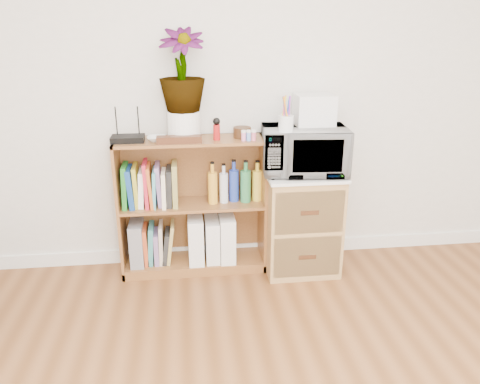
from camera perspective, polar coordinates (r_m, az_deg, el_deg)
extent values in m
cube|color=white|center=(3.58, 0.05, -7.02)|extent=(4.00, 0.02, 0.10)
cube|color=brown|center=(3.25, -5.78, -1.74)|extent=(1.00, 0.30, 0.95)
cube|color=#9E7542|center=(3.33, 7.37, -3.63)|extent=(0.50, 0.45, 0.70)
imported|color=silver|center=(3.15, 7.82, 5.06)|extent=(0.58, 0.42, 0.31)
cylinder|color=silver|center=(2.97, 5.62, 8.31)|extent=(0.09, 0.09, 0.10)
cube|color=silver|center=(3.20, 9.01, 9.89)|extent=(0.25, 0.21, 0.20)
cube|color=black|center=(3.11, -13.51, 6.33)|extent=(0.21, 0.14, 0.04)
imported|color=silver|center=(3.08, -10.09, 6.41)|extent=(0.13, 0.13, 0.03)
cylinder|color=white|center=(3.11, -6.84, 8.10)|extent=(0.21, 0.21, 0.18)
imported|color=#327A30|center=(3.06, -7.11, 14.53)|extent=(0.29, 0.29, 0.52)
cube|color=#371A0F|center=(3.01, -7.42, 6.36)|extent=(0.29, 0.07, 0.05)
cylinder|color=#A81415|center=(3.07, -2.87, 7.28)|extent=(0.04, 0.04, 0.10)
cylinder|color=#33200E|center=(3.14, 0.26, 7.29)|extent=(0.12, 0.12, 0.07)
cube|color=pink|center=(3.05, 1.06, 6.73)|extent=(0.10, 0.04, 0.05)
cube|color=gray|center=(3.37, -12.42, -5.99)|extent=(0.09, 0.24, 0.31)
cube|color=white|center=(3.34, -5.42, -5.61)|extent=(0.11, 0.27, 0.33)
cube|color=white|center=(3.35, -3.41, -5.75)|extent=(0.10, 0.24, 0.30)
cube|color=white|center=(3.35, -1.62, -5.45)|extent=(0.10, 0.26, 0.33)
cube|color=#207925|center=(3.22, -13.80, 0.77)|extent=(0.04, 0.20, 0.29)
cube|color=navy|center=(3.22, -13.14, 0.63)|extent=(0.05, 0.20, 0.27)
cube|color=gold|center=(3.22, -12.54, 0.71)|extent=(0.04, 0.20, 0.28)
cube|color=white|center=(3.22, -11.89, 0.48)|extent=(0.05, 0.20, 0.25)
cube|color=red|center=(3.20, -11.34, 1.02)|extent=(0.03, 0.20, 0.31)
cube|color=#BE5721|center=(3.21, -10.84, 0.85)|extent=(0.04, 0.20, 0.29)
cube|color=teal|center=(3.21, -10.37, 0.59)|extent=(0.03, 0.20, 0.25)
cube|color=#916FA7|center=(3.20, -9.85, 0.85)|extent=(0.04, 0.20, 0.28)
cube|color=#FFECC6|center=(3.21, -9.24, 0.56)|extent=(0.03, 0.20, 0.24)
cube|color=#242424|center=(3.20, -8.61, 0.69)|extent=(0.05, 0.20, 0.26)
cube|color=olive|center=(3.20, -7.93, 1.06)|extent=(0.04, 0.20, 0.30)
cylinder|color=gold|center=(3.20, -3.38, 1.14)|extent=(0.06, 0.06, 0.28)
cylinder|color=silver|center=(3.21, -2.00, 1.05)|extent=(0.06, 0.06, 0.27)
cylinder|color=#233CA4|center=(3.21, -0.73, 1.26)|extent=(0.07, 0.07, 0.29)
cylinder|color=#2F824A|center=(3.22, 0.66, 1.31)|extent=(0.07, 0.07, 0.29)
cylinder|color=gold|center=(3.24, 2.12, 1.28)|extent=(0.07, 0.07, 0.28)
cylinder|color=silver|center=(3.25, 3.57, 1.32)|extent=(0.06, 0.06, 0.27)
cube|color=#C94C23|center=(3.38, -11.36, -6.26)|extent=(0.04, 0.19, 0.27)
cube|color=teal|center=(3.37, -10.76, -6.17)|extent=(0.05, 0.19, 0.28)
cube|color=slate|center=(3.38, -10.11, -6.52)|extent=(0.03, 0.19, 0.23)
cube|color=beige|center=(3.37, -9.58, -6.08)|extent=(0.03, 0.19, 0.28)
cube|color=#272727|center=(3.38, -8.98, -6.50)|extent=(0.06, 0.19, 0.23)
cube|color=tan|center=(3.36, -8.46, -6.01)|extent=(0.06, 0.19, 0.29)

